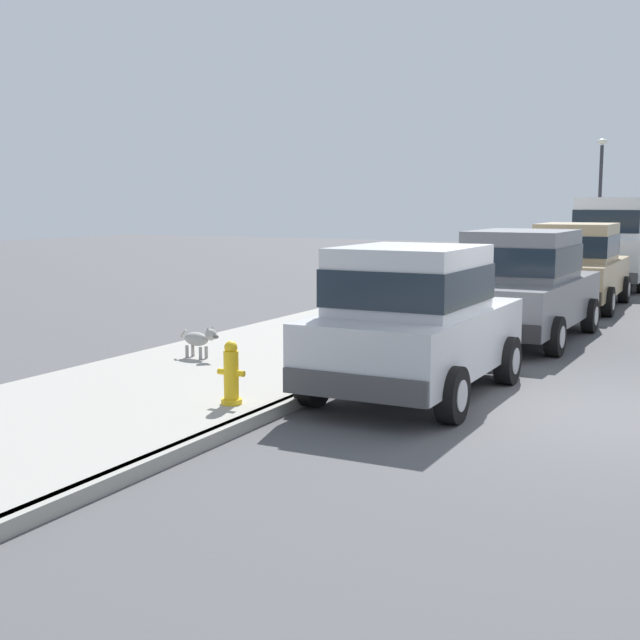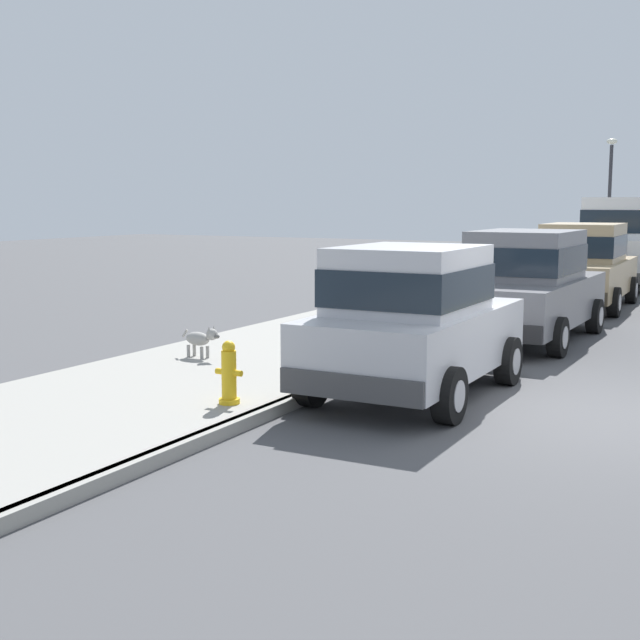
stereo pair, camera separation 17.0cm
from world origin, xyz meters
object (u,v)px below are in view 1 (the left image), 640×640
(car_white_van, at_px, (614,238))
(dog_grey, at_px, (200,339))
(car_grey_sedan, at_px, (522,284))
(car_silver_hatchback, at_px, (414,319))
(car_tan_sedan, at_px, (576,265))
(street_lamp, at_px, (600,187))
(fire_hydrant, at_px, (231,375))

(car_white_van, distance_m, dog_grey, 15.73)
(car_grey_sedan, height_order, dog_grey, car_grey_sedan)
(car_grey_sedan, bearing_deg, car_silver_hatchback, -91.18)
(car_tan_sedan, bearing_deg, car_grey_sedan, -89.27)
(car_tan_sedan, bearing_deg, car_white_van, 89.96)
(car_silver_hatchback, xyz_separation_m, dog_grey, (-3.44, 0.29, -0.55))
(car_silver_hatchback, height_order, dog_grey, car_silver_hatchback)
(car_silver_hatchback, relative_size, street_lamp, 0.86)
(dog_grey, xyz_separation_m, fire_hydrant, (1.97, -2.17, 0.05))
(car_silver_hatchback, height_order, fire_hydrant, car_silver_hatchback)
(car_silver_hatchback, bearing_deg, car_tan_sedan, 89.79)
(car_tan_sedan, xyz_separation_m, street_lamp, (-1.40, 11.26, 1.92))
(car_silver_hatchback, xyz_separation_m, car_grey_sedan, (0.10, 4.96, 0.01))
(car_silver_hatchback, xyz_separation_m, car_white_van, (0.04, 15.60, 0.42))
(car_white_van, distance_m, street_lamp, 6.17)
(car_silver_hatchback, xyz_separation_m, fire_hydrant, (-1.46, -1.88, -0.50))
(car_white_van, xyz_separation_m, street_lamp, (-1.40, 5.82, 1.51))
(car_tan_sedan, bearing_deg, car_silver_hatchback, -90.21)
(car_tan_sedan, relative_size, dog_grey, 6.16)
(dog_grey, bearing_deg, street_lamp, 84.40)
(car_tan_sedan, relative_size, street_lamp, 1.05)
(car_white_van, xyz_separation_m, dog_grey, (-3.48, -15.31, -0.97))
(dog_grey, height_order, street_lamp, street_lamp)
(car_silver_hatchback, bearing_deg, street_lamp, 93.64)
(dog_grey, distance_m, fire_hydrant, 2.93)
(car_silver_hatchback, distance_m, street_lamp, 21.55)
(dog_grey, xyz_separation_m, street_lamp, (2.07, 21.13, 2.48))
(car_silver_hatchback, height_order, car_tan_sedan, car_tan_sedan)
(fire_hydrant, bearing_deg, car_silver_hatchback, 52.15)
(car_silver_hatchback, distance_m, fire_hydrant, 2.44)
(street_lamp, bearing_deg, car_white_van, -76.43)
(car_grey_sedan, xyz_separation_m, car_tan_sedan, (-0.07, 5.20, 0.00))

